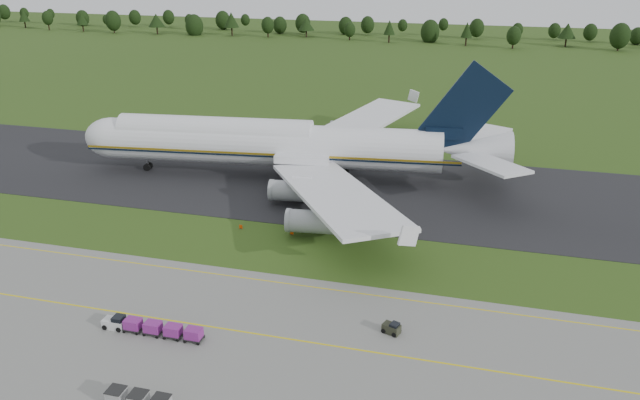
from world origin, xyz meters
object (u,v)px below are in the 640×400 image
(utility_cart, at_px, (391,329))
(edge_markers, at_px, (266,230))
(baggage_train, at_px, (151,328))
(aircraft, at_px, (280,144))

(utility_cart, bearing_deg, edge_markers, 135.87)
(baggage_train, height_order, utility_cart, baggage_train)
(aircraft, height_order, utility_cart, aircraft)
(aircraft, xyz_separation_m, utility_cart, (29.10, -47.26, -6.08))
(aircraft, bearing_deg, utility_cart, -58.38)
(aircraft, xyz_separation_m, edge_markers, (5.74, -24.61, -6.40))
(aircraft, distance_m, utility_cart, 55.83)
(utility_cart, bearing_deg, baggage_train, -164.79)
(aircraft, distance_m, baggage_train, 54.92)
(baggage_train, xyz_separation_m, edge_markers, (3.49, 29.96, -0.60))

